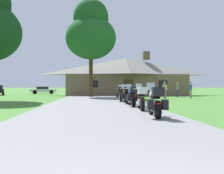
% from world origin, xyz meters
% --- Properties ---
extents(ground_plane, '(500.00, 500.00, 0.00)m').
position_xyz_m(ground_plane, '(0.00, 20.00, 0.00)').
color(ground_plane, '#42752D').
extents(asphalt_driveway, '(6.40, 80.00, 0.06)m').
position_xyz_m(asphalt_driveway, '(0.00, 18.00, 0.03)').
color(asphalt_driveway, slate).
rests_on(asphalt_driveway, ground).
extents(motorcycle_silver_nearest_to_camera, '(0.78, 2.08, 1.30)m').
position_xyz_m(motorcycle_silver_nearest_to_camera, '(2.06, 8.09, 0.61)').
color(motorcycle_silver_nearest_to_camera, black).
rests_on(motorcycle_silver_nearest_to_camera, asphalt_driveway).
extents(motorcycle_orange_second_in_row, '(0.66, 2.08, 1.30)m').
position_xyz_m(motorcycle_orange_second_in_row, '(2.09, 11.16, 0.62)').
color(motorcycle_orange_second_in_row, black).
rests_on(motorcycle_orange_second_in_row, asphalt_driveway).
extents(motorcycle_blue_third_in_row, '(0.73, 2.08, 1.30)m').
position_xyz_m(motorcycle_blue_third_in_row, '(2.03, 13.71, 0.61)').
color(motorcycle_blue_third_in_row, black).
rests_on(motorcycle_blue_third_in_row, asphalt_driveway).
extents(motorcycle_orange_fourth_in_row, '(0.73, 2.08, 1.30)m').
position_xyz_m(motorcycle_orange_fourth_in_row, '(2.03, 16.33, 0.61)').
color(motorcycle_orange_fourth_in_row, black).
rests_on(motorcycle_orange_fourth_in_row, asphalt_driveway).
extents(motorcycle_green_farthest_in_row, '(0.82, 2.08, 1.30)m').
position_xyz_m(motorcycle_green_farthest_in_row, '(1.94, 18.93, 0.61)').
color(motorcycle_green_farthest_in_row, black).
rests_on(motorcycle_green_farthest_in_row, asphalt_driveway).
extents(stone_lodge, '(16.70, 6.47, 6.02)m').
position_xyz_m(stone_lodge, '(4.32, 34.91, 2.64)').
color(stone_lodge, brown).
rests_on(stone_lodge, ground).
extents(bystander_gray_shirt_near_lodge, '(0.37, 0.48, 1.67)m').
position_xyz_m(bystander_gray_shirt_near_lodge, '(9.33, 27.92, 0.93)').
color(bystander_gray_shirt_near_lodge, navy).
rests_on(bystander_gray_shirt_near_lodge, ground).
extents(bystander_blue_shirt_beside_signpost, '(0.36, 0.50, 1.69)m').
position_xyz_m(bystander_blue_shirt_beside_signpost, '(9.66, 24.73, 0.95)').
color(bystander_blue_shirt_beside_signpost, '#75664C').
rests_on(bystander_blue_shirt_beside_signpost, ground).
extents(bystander_tan_shirt_by_tree, '(0.55, 0.24, 1.69)m').
position_xyz_m(bystander_tan_shirt_by_tree, '(6.98, 24.75, 0.95)').
color(bystander_tan_shirt_by_tree, '#75664C').
rests_on(bystander_tan_shirt_by_tree, ground).
extents(tree_by_lodge_front, '(5.69, 5.69, 11.10)m').
position_xyz_m(tree_by_lodge_front, '(-0.41, 28.75, 7.36)').
color(tree_by_lodge_front, '#422D19').
rests_on(tree_by_lodge_front, ground).
extents(parked_white_sedan_far_left, '(4.42, 2.41, 1.20)m').
position_xyz_m(parked_white_sedan_far_left, '(-8.29, 43.13, 0.64)').
color(parked_white_sedan_far_left, silver).
rests_on(parked_white_sedan_far_left, ground).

